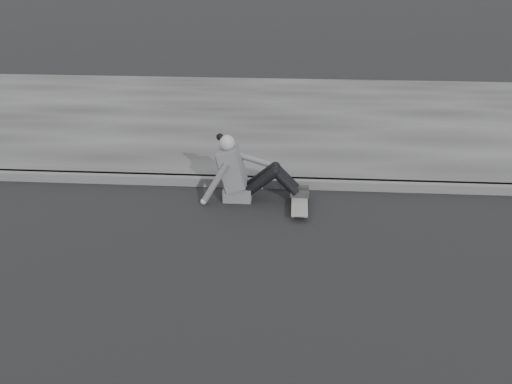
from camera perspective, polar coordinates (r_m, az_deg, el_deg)
ground at (r=5.86m, az=23.54°, el=-10.25°), size 80.00×80.00×0.00m
curb at (r=8.00m, az=18.09°, el=0.45°), size 24.00×0.16×0.12m
sidewalk at (r=10.78m, az=14.62°, el=6.88°), size 24.00×6.00×0.12m
skateboard at (r=7.15m, az=4.38°, el=-1.13°), size 0.20×0.78×0.09m
seated_woman at (r=7.28m, az=-1.34°, el=1.92°), size 1.38×0.46×0.88m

